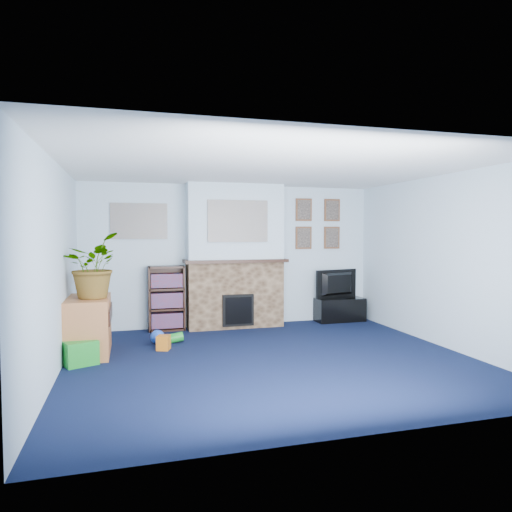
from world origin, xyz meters
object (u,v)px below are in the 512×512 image
object	(u,v)px
television	(339,284)
sideboard	(88,328)
tv_stand	(340,309)
bookshelf	(167,300)

from	to	relation	value
television	sideboard	distance (m)	4.34
tv_stand	bookshelf	bearing A→B (deg)	178.57
sideboard	tv_stand	bearing A→B (deg)	15.35
tv_stand	bookshelf	world-z (taller)	bookshelf
tv_stand	television	distance (m)	0.45
bookshelf	sideboard	xyz separation A→B (m)	(-1.11, -1.22, -0.15)
television	tv_stand	bearing A→B (deg)	76.50
television	sideboard	size ratio (longest dim) A/B	0.92
sideboard	television	bearing A→B (deg)	15.61
bookshelf	television	bearing A→B (deg)	-1.06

